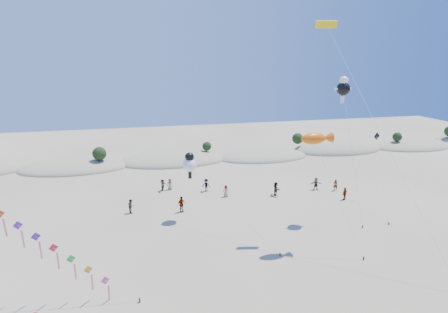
{
  "coord_description": "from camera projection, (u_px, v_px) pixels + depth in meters",
  "views": [
    {
      "loc": [
        -6.41,
        -17.88,
        17.3
      ],
      "look_at": [
        1.42,
        14.0,
        8.67
      ],
      "focal_mm": 30.0,
      "sensor_mm": 36.0,
      "label": 1
    }
  ],
  "objects": [
    {
      "name": "dune_ridge",
      "position": [
        179.0,
        160.0,
        65.28
      ],
      "size": [
        145.3,
        11.49,
        5.57
      ],
      "color": "gray",
      "rests_on": "ground"
    },
    {
      "name": "fish_kite",
      "position": [
        317.0,
        139.0,
        33.71
      ],
      "size": [
        4.69,
        4.73,
        10.85
      ],
      "color": "#3F2D1E",
      "rests_on": "ground"
    },
    {
      "name": "cartoon_kite_low",
      "position": [
        190.0,
        163.0,
        40.48
      ],
      "size": [
        7.29,
        11.21,
        7.51
      ],
      "color": "#3F2D1E",
      "rests_on": "ground"
    },
    {
      "name": "cartoon_kite_high",
      "position": [
        343.0,
        88.0,
        39.47
      ],
      "size": [
        2.05,
        5.01,
        15.51
      ],
      "color": "#3F2D1E",
      "rests_on": "ground"
    },
    {
      "name": "parafoil_kite",
      "position": [
        329.0,
        31.0,
        35.01
      ],
      "size": [
        6.11,
        14.74,
        20.77
      ],
      "color": "#3F2D1E",
      "rests_on": "ground"
    },
    {
      "name": "dark_kite",
      "position": [
        380.0,
        156.0,
        45.23
      ],
      "size": [
        4.23,
        8.73,
        8.35
      ],
      "color": "#3F2D1E",
      "rests_on": "ground"
    },
    {
      "name": "beachgoers",
      "position": [
        233.0,
        190.0,
        48.23
      ],
      "size": [
        27.61,
        9.94,
        1.9
      ],
      "color": "slate",
      "rests_on": "ground"
    }
  ]
}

